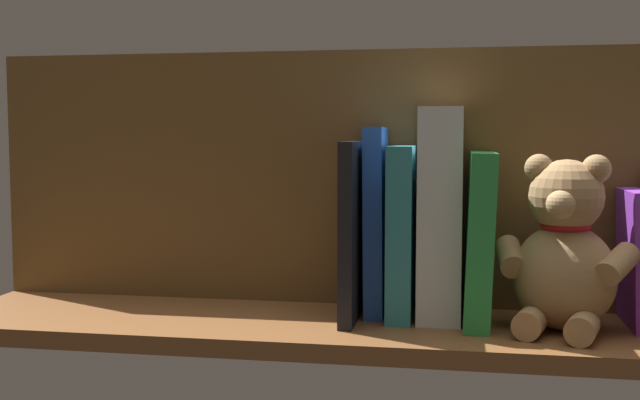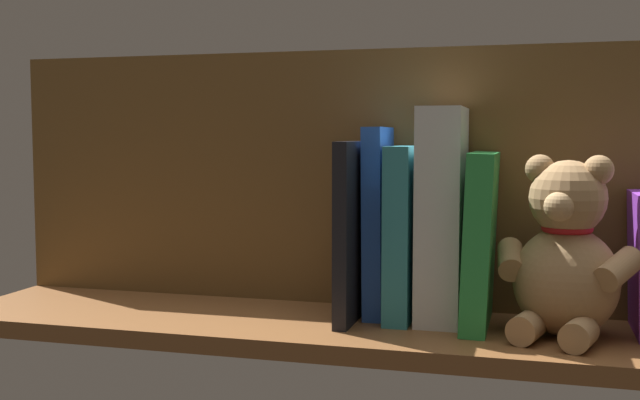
# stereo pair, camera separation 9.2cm
# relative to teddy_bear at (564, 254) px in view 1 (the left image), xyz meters

# --- Properties ---
(ground_plane) EXTENTS (0.95, 0.24, 0.02)m
(ground_plane) POSITION_rel_teddy_bear_xyz_m (0.29, -0.01, -0.10)
(ground_plane) COLOR brown
(shelf_back_panel) EXTENTS (0.95, 0.02, 0.34)m
(shelf_back_panel) POSITION_rel_teddy_bear_xyz_m (0.29, -0.11, 0.08)
(shelf_back_panel) COLOR brown
(shelf_back_panel) RESTS_ON ground_plane
(book_1) EXTENTS (0.03, 0.11, 0.17)m
(book_1) POSITION_rel_teddy_bear_xyz_m (-0.09, -0.04, -0.01)
(book_1) COLOR purple
(book_1) RESTS_ON ground_plane
(teddy_bear) EXTENTS (0.16, 0.15, 0.21)m
(teddy_bear) POSITION_rel_teddy_bear_xyz_m (0.00, 0.00, 0.00)
(teddy_bear) COLOR tan
(teddy_bear) RESTS_ON ground_plane
(book_2) EXTENTS (0.04, 0.14, 0.21)m
(book_2) POSITION_rel_teddy_bear_xyz_m (0.10, -0.02, 0.01)
(book_2) COLOR green
(book_2) RESTS_ON ground_plane
(dictionary_thick_white) EXTENTS (0.05, 0.11, 0.26)m
(dictionary_thick_white) POSITION_rel_teddy_bear_xyz_m (0.15, -0.04, 0.04)
(dictionary_thick_white) COLOR silver
(dictionary_thick_white) RESTS_ON ground_plane
(book_3) EXTENTS (0.03, 0.12, 0.22)m
(book_3) POSITION_rel_teddy_bear_xyz_m (0.19, -0.04, 0.02)
(book_3) COLOR teal
(book_3) RESTS_ON ground_plane
(book_4) EXTENTS (0.03, 0.09, 0.24)m
(book_4) POSITION_rel_teddy_bear_xyz_m (0.23, -0.05, 0.03)
(book_4) COLOR blue
(book_4) RESTS_ON ground_plane
(book_5) EXTENTS (0.02, 0.15, 0.22)m
(book_5) POSITION_rel_teddy_bear_xyz_m (0.25, -0.02, 0.02)
(book_5) COLOR black
(book_5) RESTS_ON ground_plane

